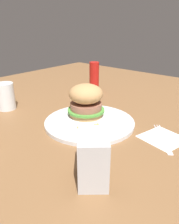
{
  "coord_description": "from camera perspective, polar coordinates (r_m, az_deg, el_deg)",
  "views": [
    {
      "loc": [
        -0.52,
        -0.44,
        0.31
      ],
      "look_at": [
        -0.03,
        -0.02,
        0.04
      ],
      "focal_mm": 35.22,
      "sensor_mm": 36.0,
      "label": 1
    }
  ],
  "objects": [
    {
      "name": "napkin",
      "position": [
        0.66,
        18.52,
        -6.43
      ],
      "size": [
        0.13,
        0.13,
        0.0
      ],
      "primitive_type": "cube",
      "rotation": [
        0.0,
        0.0,
        -0.23
      ],
      "color": "white",
      "rests_on": "ground_plane"
    },
    {
      "name": "sandwich",
      "position": [
        0.73,
        -0.88,
        3.11
      ],
      "size": [
        0.12,
        0.12,
        0.11
      ],
      "color": "tan",
      "rests_on": "plate"
    },
    {
      "name": "plate",
      "position": [
        0.71,
        -0.0,
        -2.67
      ],
      "size": [
        0.29,
        0.29,
        0.01
      ],
      "primitive_type": "cylinder",
      "color": "silver",
      "rests_on": "ground_plane"
    },
    {
      "name": "fries_pile",
      "position": [
        0.65,
        0.82,
        -4.57
      ],
      "size": [
        0.06,
        0.08,
        0.01
      ],
      "color": "gold",
      "rests_on": "plate"
    },
    {
      "name": "fork",
      "position": [
        0.66,
        18.52,
        -6.18
      ],
      "size": [
        0.15,
        0.11,
        0.0
      ],
      "color": "silver",
      "rests_on": "napkin"
    },
    {
      "name": "ground_plane",
      "position": [
        0.75,
        0.0,
        -1.98
      ],
      "size": [
        1.6,
        1.6,
        0.0
      ],
      "primitive_type": "plane",
      "color": "brown"
    },
    {
      "name": "napkin_dispenser",
      "position": [
        0.45,
        0.92,
        -11.9
      ],
      "size": [
        0.11,
        0.1,
        0.11
      ],
      "primitive_type": "cube",
      "rotation": [
        0.0,
        0.0,
        0.72
      ],
      "color": "#B7BABF",
      "rests_on": "ground_plane"
    },
    {
      "name": "drink_glass",
      "position": [
        0.88,
        -20.95,
        3.61
      ],
      "size": [
        0.07,
        0.07,
        0.1
      ],
      "color": "silver",
      "rests_on": "ground_plane"
    },
    {
      "name": "ketchup_bottle",
      "position": [
        1.02,
        1.22,
        8.98
      ],
      "size": [
        0.04,
        0.04,
        0.14
      ],
      "primitive_type": "cylinder",
      "color": "#B21914",
      "rests_on": "ground_plane"
    }
  ]
}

